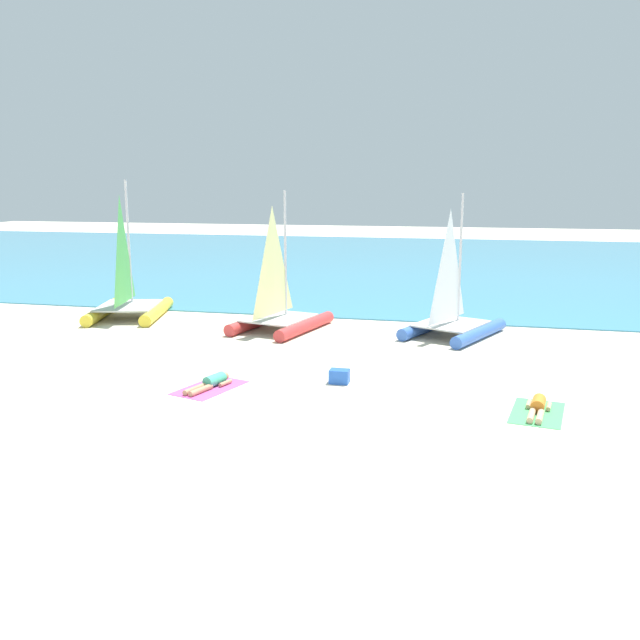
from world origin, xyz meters
The scene contains 10 objects.
ground_plane centered at (0.00, 10.00, 0.00)m, with size 120.00×120.00×0.00m, color beige.
ocean_water centered at (0.00, 31.20, 0.03)m, with size 120.00×40.00×0.05m, color teal.
sailboat_red centered at (-2.34, 8.76, 0.72)m, with size 3.15×4.16×4.84m.
sailboat_yellow centered at (-8.63, 9.57, 0.78)m, with size 3.46×4.51×5.23m.
sailboat_blue centered at (3.60, 9.17, 0.71)m, with size 3.57×4.27×4.76m.
towel_left centered at (-2.08, 1.76, 0.01)m, with size 1.10×1.90×0.01m, color #D84C99.
sunbather_left centered at (-2.06, 1.82, 0.13)m, with size 0.82×1.54×0.30m.
towel_right centered at (5.80, 1.68, 0.01)m, with size 1.10×1.90×0.01m, color #4CB266.
sunbather_right centered at (5.81, 1.75, 0.13)m, with size 0.65×1.57×0.30m.
cooler_box centered at (1.01, 2.92, 0.18)m, with size 0.50×0.36×0.36m, color blue.
Camera 1 is at (4.32, -13.30, 5.01)m, focal length 37.46 mm.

